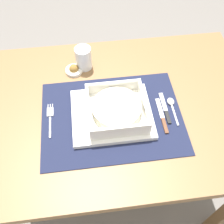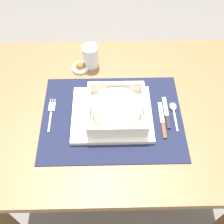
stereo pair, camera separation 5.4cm
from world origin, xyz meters
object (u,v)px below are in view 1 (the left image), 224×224
porridge_bowl (117,109)px  bread_knife (163,118)px  dining_table (117,124)px  butter_knife (165,110)px  condiment_saucer (74,70)px  spoon (172,104)px  drinking_glass (84,59)px  fork (50,117)px

porridge_bowl → bread_knife: bearing=-10.7°
dining_table → butter_knife: (0.16, -0.04, 0.12)m
porridge_bowl → butter_knife: size_ratio=1.44×
dining_table → condiment_saucer: condiment_saucer is taller
dining_table → spoon: bearing=-6.6°
spoon → drinking_glass: size_ratio=1.29×
bread_knife → butter_knife: bearing=57.4°
bread_knife → condiment_saucer: bearing=135.5°
porridge_bowl → condiment_saucer: 0.27m
spoon → condiment_saucer: (-0.33, 0.21, 0.00)m
dining_table → porridge_bowl: bearing=-104.8°
bread_knife → drinking_glass: bearing=128.8°
fork → spoon: (0.42, 0.00, 0.00)m
condiment_saucer → porridge_bowl: bearing=-59.8°
dining_table → spoon: (0.19, -0.02, 0.12)m
dining_table → fork: (-0.23, -0.02, 0.12)m
dining_table → condiment_saucer: size_ratio=15.36×
bread_knife → drinking_glass: size_ratio=1.60×
spoon → butter_knife: 0.03m
spoon → butter_knife: size_ratio=0.87×
fork → drinking_glass: size_ratio=1.53×
spoon → butter_knife: bearing=-145.4°
drinking_glass → condiment_saucer: bearing=-152.0°
porridge_bowl → fork: (-0.22, 0.02, -0.04)m
dining_table → porridge_bowl: (-0.01, -0.04, 0.15)m
spoon → fork: bearing=178.2°
spoon → bread_knife: 0.07m
butter_knife → bread_knife: 0.04m
condiment_saucer → drinking_glass: bearing=28.0°
butter_knife → bread_knife: same height
porridge_bowl → bread_knife: porridge_bowl is taller
fork → bread_knife: bread_knife is taller
porridge_bowl → condiment_saucer: porridge_bowl is taller
fork → drinking_glass: 0.27m
drinking_glass → porridge_bowl: bearing=-69.8°
porridge_bowl → spoon: porridge_bowl is taller
dining_table → drinking_glass: (-0.10, 0.21, 0.15)m
dining_table → condiment_saucer: (-0.14, 0.19, 0.12)m
drinking_glass → bread_knife: bearing=-48.8°
butter_knife → bread_knife: size_ratio=0.92×
spoon → condiment_saucer: bearing=145.8°
dining_table → drinking_glass: 0.28m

